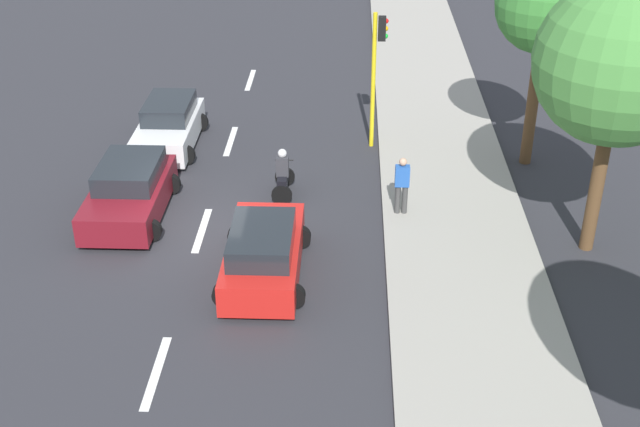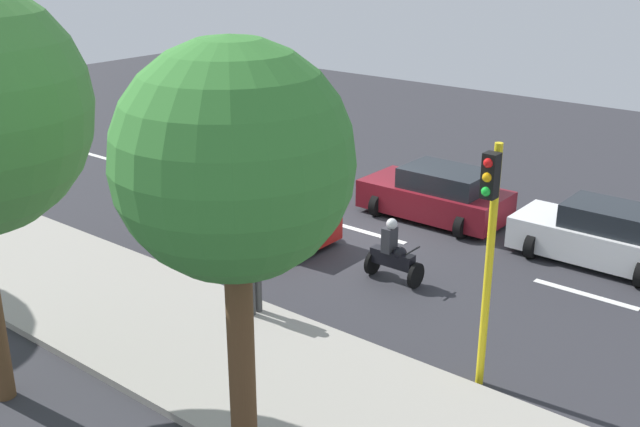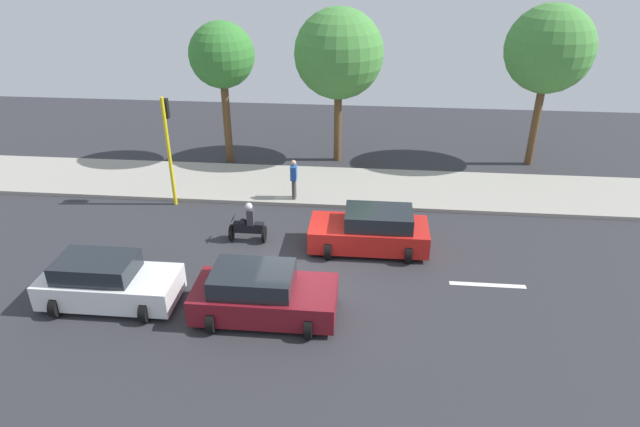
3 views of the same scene
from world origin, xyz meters
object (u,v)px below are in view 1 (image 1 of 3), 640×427
object	(u,v)px
pedestrian_near_signal	(402,184)
motorcycle	(283,176)
car_maroon	(129,192)
street_tree_north	(619,62)
traffic_light_corner	(377,62)
car_white	(169,126)
street_tree_south	(545,5)
car_red	(263,253)

from	to	relation	value
pedestrian_near_signal	motorcycle	bearing A→B (deg)	160.62
car_maroon	street_tree_north	size ratio (longest dim) A/B	0.57
car_maroon	street_tree_north	distance (m)	13.32
motorcycle	traffic_light_corner	size ratio (longest dim) A/B	0.34
motorcycle	car_white	bearing A→B (deg)	139.90
traffic_light_corner	street_tree_north	xyz separation A→B (m)	(5.51, -6.33, 2.19)
pedestrian_near_signal	traffic_light_corner	xyz separation A→B (m)	(-0.65, 4.85, 1.87)
car_maroon	car_white	size ratio (longest dim) A/B	1.02
motorcycle	pedestrian_near_signal	bearing A→B (deg)	-19.38
pedestrian_near_signal	street_tree_north	world-z (taller)	street_tree_north
car_maroon	motorcycle	world-z (taller)	motorcycle
car_maroon	pedestrian_near_signal	size ratio (longest dim) A/B	2.45
car_maroon	street_tree_south	distance (m)	13.17
car_white	car_maroon	bearing A→B (deg)	-92.17
car_white	traffic_light_corner	xyz separation A→B (m)	(6.81, 0.24, 2.22)
pedestrian_near_signal	street_tree_south	distance (m)	6.90
pedestrian_near_signal	street_tree_north	size ratio (longest dim) A/B	0.24
pedestrian_near_signal	street_tree_north	distance (m)	6.50
car_white	motorcycle	distance (m)	5.30
car_maroon	street_tree_north	world-z (taller)	street_tree_north
motorcycle	pedestrian_near_signal	size ratio (longest dim) A/B	0.91
pedestrian_near_signal	car_red	bearing A→B (deg)	-137.98
car_red	motorcycle	xyz separation A→B (m)	(0.14, 4.40, -0.07)
car_red	car_white	xyz separation A→B (m)	(-3.91, 7.81, -0.00)
street_tree_south	car_white	bearing A→B (deg)	175.80
pedestrian_near_signal	street_tree_south	bearing A→B (deg)	42.01
street_tree_north	motorcycle	bearing A→B (deg)	162.05
motorcycle	street_tree_south	distance (m)	9.14
traffic_light_corner	car_red	bearing A→B (deg)	-109.82
car_red	pedestrian_near_signal	bearing A→B (deg)	42.02
pedestrian_near_signal	traffic_light_corner	world-z (taller)	traffic_light_corner
car_red	street_tree_south	size ratio (longest dim) A/B	0.62
car_white	pedestrian_near_signal	distance (m)	8.78
motorcycle	street_tree_north	distance (m)	9.78
car_red	pedestrian_near_signal	size ratio (longest dim) A/B	2.45
traffic_light_corner	street_tree_north	world-z (taller)	street_tree_north
car_red	car_white	distance (m)	8.74
motorcycle	pedestrian_near_signal	xyz separation A→B (m)	(3.41, -1.20, 0.42)
car_maroon	motorcycle	bearing A→B (deg)	17.31
car_white	motorcycle	size ratio (longest dim) A/B	2.65
street_tree_south	car_red	bearing A→B (deg)	-137.99
car_red	street_tree_north	xyz separation A→B (m)	(8.41, 1.72, 4.41)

